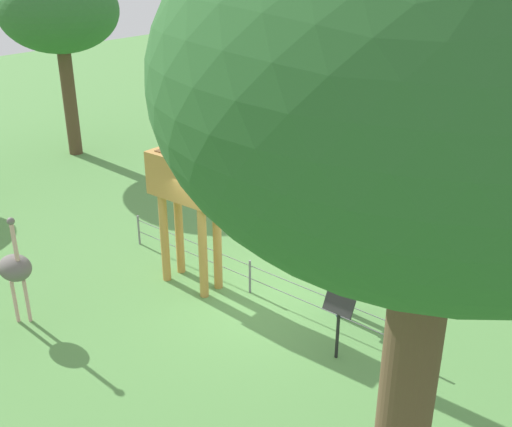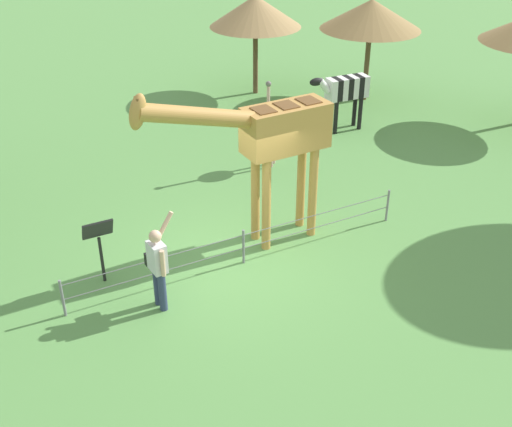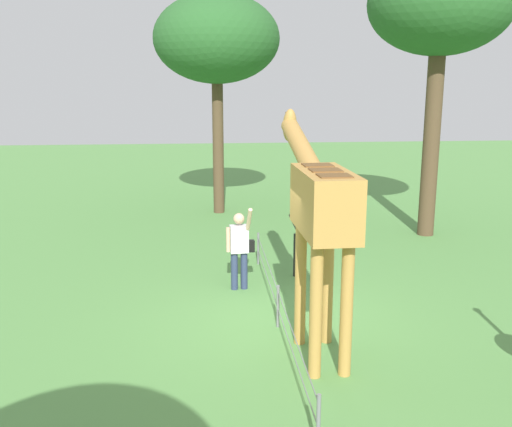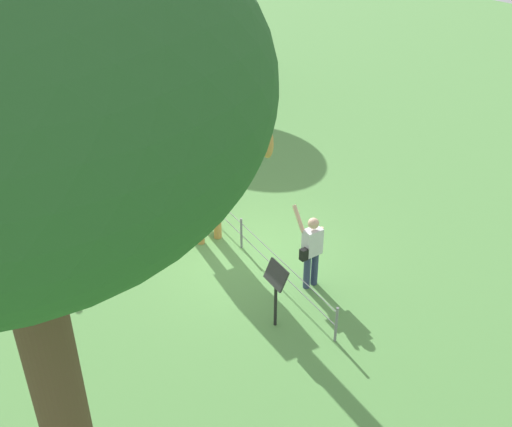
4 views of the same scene
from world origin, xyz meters
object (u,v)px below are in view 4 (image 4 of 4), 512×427
at_px(visitor, 311,248).
at_px(info_sign, 276,283).
at_px(giraffe, 201,143).
at_px(ostrich, 41,190).
at_px(shade_hut_aside, 8,38).

xyz_separation_m(visitor, info_sign, (0.68, -1.23, 0.05)).
relative_size(giraffe, visitor, 2.27).
xyz_separation_m(ostrich, info_sign, (5.26, 2.91, -0.23)).
relative_size(giraffe, info_sign, 3.03).
xyz_separation_m(giraffe, ostrich, (-1.83, -3.12, -1.15)).
height_order(giraffe, visitor, giraffe).
bearing_deg(shade_hut_aside, ostrich, -6.84).
bearing_deg(shade_hut_aside, info_sign, 8.63).
bearing_deg(ostrich, giraffe, 59.63).
bearing_deg(info_sign, shade_hut_aside, -171.37).
bearing_deg(info_sign, giraffe, 176.58).
relative_size(ostrich, shade_hut_aside, 0.69).
bearing_deg(shade_hut_aside, giraffe, 12.82).
height_order(giraffe, info_sign, giraffe).
distance_m(giraffe, shade_hut_aside, 9.86).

